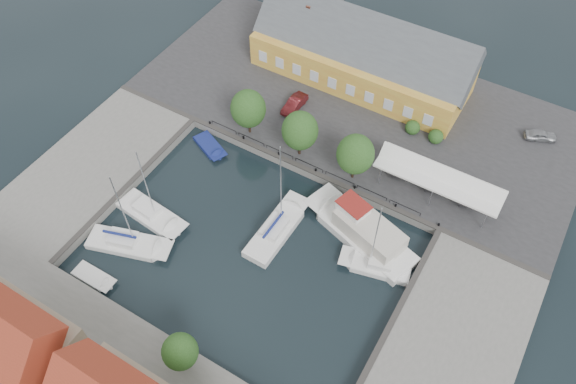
% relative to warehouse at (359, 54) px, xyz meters
% --- Properties ---
extents(ground, '(140.00, 140.00, 0.00)m').
position_rel_warehouse_xyz_m(ground, '(2.60, -28.36, -4.43)').
color(ground, black).
rests_on(ground, ground).
extents(north_quay, '(56.00, 26.00, 1.00)m').
position_rel_warehouse_xyz_m(north_quay, '(2.60, -5.36, -3.93)').
color(north_quay, '#2D2D30').
rests_on(north_quay, ground).
extents(west_quay, '(12.00, 24.00, 1.00)m').
position_rel_warehouse_xyz_m(west_quay, '(-19.40, -30.36, -3.93)').
color(west_quay, slate).
rests_on(west_quay, ground).
extents(east_quay, '(12.00, 24.00, 1.00)m').
position_rel_warehouse_xyz_m(east_quay, '(24.60, -30.36, -3.93)').
color(east_quay, slate).
rests_on(east_quay, ground).
extents(quay_edge_fittings, '(56.00, 24.72, 0.40)m').
position_rel_warehouse_xyz_m(quay_edge_fittings, '(2.62, -23.61, -3.37)').
color(quay_edge_fittings, '#383533').
rests_on(quay_edge_fittings, north_quay).
extents(warehouse, '(28.56, 14.00, 9.55)m').
position_rel_warehouse_xyz_m(warehouse, '(0.00, 0.00, 0.00)').
color(warehouse, gold).
rests_on(warehouse, north_quay).
extents(tent_canopy, '(14.00, 4.00, 2.83)m').
position_rel_warehouse_xyz_m(tent_canopy, '(16.60, -13.86, -0.74)').
color(tent_canopy, white).
rests_on(tent_canopy, north_quay).
extents(quay_trees, '(18.20, 4.20, 6.30)m').
position_rel_warehouse_xyz_m(quay_trees, '(0.60, -16.36, 0.45)').
color(quay_trees, black).
rests_on(quay_trees, north_quay).
extents(car_silver, '(4.08, 2.95, 1.29)m').
position_rel_warehouse_xyz_m(car_silver, '(24.36, 0.59, -2.78)').
color(car_silver, '#9A9DA1').
rests_on(car_silver, north_quay).
extents(car_red, '(1.71, 4.42, 1.44)m').
position_rel_warehouse_xyz_m(car_red, '(-3.85, -9.93, -2.71)').
color(car_red, '#521216').
rests_on(car_red, north_quay).
extents(center_sailboat, '(3.06, 9.85, 13.28)m').
position_rel_warehouse_xyz_m(center_sailboat, '(3.77, -26.75, -4.06)').
color(center_sailboat, white).
rests_on(center_sailboat, ground).
extents(trawler, '(14.10, 7.93, 5.00)m').
position_rel_warehouse_xyz_m(trawler, '(12.09, -22.62, -3.41)').
color(trawler, white).
rests_on(trawler, ground).
extents(east_boat_a, '(7.73, 4.10, 10.67)m').
position_rel_warehouse_xyz_m(east_boat_a, '(14.96, -25.24, -4.17)').
color(east_boat_a, white).
rests_on(east_boat_a, ground).
extents(west_boat_c, '(8.92, 3.58, 11.70)m').
position_rel_warehouse_xyz_m(west_boat_c, '(-9.26, -32.00, -4.17)').
color(west_boat_c, white).
rests_on(west_boat_c, ground).
extents(west_boat_d, '(9.54, 5.44, 12.26)m').
position_rel_warehouse_xyz_m(west_boat_d, '(-8.90, -36.26, -4.16)').
color(west_boat_d, white).
rests_on(west_boat_d, ground).
extents(launch_sw, '(4.83, 1.86, 0.98)m').
position_rel_warehouse_xyz_m(launch_sw, '(-9.26, -41.11, -4.34)').
color(launch_sw, white).
rests_on(launch_sw, ground).
extents(launch_nw, '(5.42, 3.89, 0.88)m').
position_rel_warehouse_xyz_m(launch_nw, '(-9.72, -20.27, -4.34)').
color(launch_nw, navy).
rests_on(launch_nw, ground).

